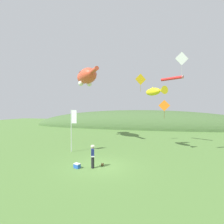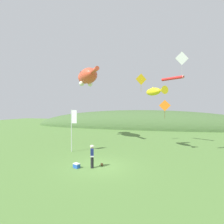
# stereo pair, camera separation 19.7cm
# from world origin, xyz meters

# --- Properties ---
(ground_plane) EXTENTS (120.00, 120.00, 0.00)m
(ground_plane) POSITION_xyz_m (0.00, 0.00, 0.00)
(ground_plane) COLOR #517A38
(distant_hill_ridge) EXTENTS (57.88, 13.30, 8.66)m
(distant_hill_ridge) POSITION_xyz_m (0.00, 30.89, 0.00)
(distant_hill_ridge) COLOR #426033
(distant_hill_ridge) RESTS_ON ground
(festival_attendant) EXTENTS (0.39, 0.48, 1.77)m
(festival_attendant) POSITION_xyz_m (-0.37, -0.49, 0.95)
(festival_attendant) COLOR black
(festival_attendant) RESTS_ON ground
(kite_spool) EXTENTS (0.14, 0.24, 0.24)m
(kite_spool) POSITION_xyz_m (0.20, 0.19, 0.12)
(kite_spool) COLOR olive
(kite_spool) RESTS_ON ground
(picnic_cooler) EXTENTS (0.57, 0.48, 0.36)m
(picnic_cooler) POSITION_xyz_m (-1.54, -0.79, 0.18)
(picnic_cooler) COLOR blue
(picnic_cooler) RESTS_ON ground
(festival_banner_pole) EXTENTS (0.66, 0.08, 4.51)m
(festival_banner_pole) POSITION_xyz_m (-4.27, 3.76, 2.95)
(festival_banner_pole) COLOR silver
(festival_banner_pole) RESTS_ON ground
(kite_giant_cat) EXTENTS (5.83, 7.41, 2.66)m
(kite_giant_cat) POSITION_xyz_m (-6.15, 12.04, 9.58)
(kite_giant_cat) COLOR #E04C33
(kite_fish_windsock) EXTENTS (2.64, 3.10, 0.99)m
(kite_fish_windsock) POSITION_xyz_m (4.17, 6.71, 6.51)
(kite_fish_windsock) COLOR yellow
(kite_tube_streamer) EXTENTS (2.71, 2.04, 0.44)m
(kite_tube_streamer) POSITION_xyz_m (6.23, 10.43, 8.47)
(kite_tube_streamer) COLOR red
(kite_diamond_orange) EXTENTS (1.39, 0.12, 2.29)m
(kite_diamond_orange) POSITION_xyz_m (5.26, 9.18, 4.98)
(kite_diamond_orange) COLOR orange
(kite_diamond_white) EXTENTS (1.20, 0.37, 2.15)m
(kite_diamond_white) POSITION_xyz_m (6.62, 4.29, 9.23)
(kite_diamond_white) COLOR white
(kite_diamond_gold) EXTENTS (1.32, 0.79, 2.42)m
(kite_diamond_gold) POSITION_xyz_m (2.28, 10.18, 8.48)
(kite_diamond_gold) COLOR yellow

